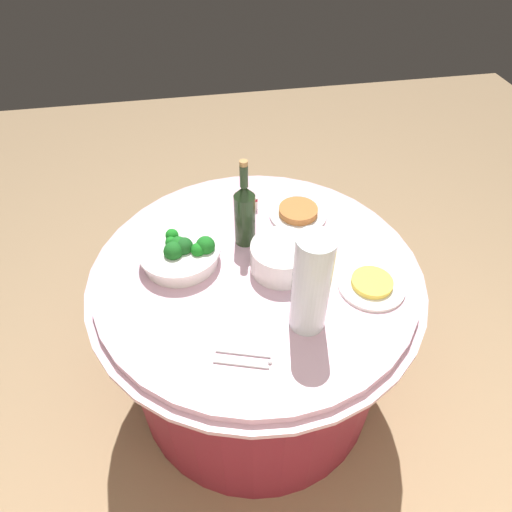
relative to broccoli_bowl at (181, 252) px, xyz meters
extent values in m
plane|color=#9E7F5B|center=(-0.25, 0.07, -0.78)|extent=(6.00, 6.00, 0.00)
cylinder|color=maroon|center=(-0.25, 0.07, -0.44)|extent=(1.01, 1.01, 0.69)
cylinder|color=#E0B2C6|center=(-0.25, 0.07, -0.08)|extent=(1.16, 1.16, 0.02)
cylinder|color=#E0B2C6|center=(-0.25, 0.07, -0.06)|extent=(1.10, 1.10, 0.03)
cylinder|color=white|center=(0.00, 0.00, -0.02)|extent=(0.26, 0.26, 0.05)
cylinder|color=white|center=(0.00, 0.00, 0.01)|extent=(0.28, 0.28, 0.01)
sphere|color=#19611E|center=(0.02, 0.02, 0.03)|extent=(0.07, 0.07, 0.07)
sphere|color=#197D1E|center=(0.03, -0.06, 0.03)|extent=(0.05, 0.05, 0.05)
sphere|color=#19551E|center=(-0.01, 0.01, 0.03)|extent=(0.06, 0.06, 0.06)
sphere|color=#19771E|center=(0.03, -0.03, 0.02)|extent=(0.04, 0.04, 0.04)
sphere|color=#19691E|center=(0.01, 0.00, 0.03)|extent=(0.06, 0.06, 0.06)
sphere|color=#197C1E|center=(-0.06, 0.03, 0.03)|extent=(0.05, 0.05, 0.05)
sphere|color=#196E1E|center=(-0.08, 0.02, 0.03)|extent=(0.07, 0.07, 0.07)
cylinder|color=white|center=(-0.33, 0.09, -0.04)|extent=(0.21, 0.21, 0.01)
cylinder|color=white|center=(-0.33, 0.09, -0.03)|extent=(0.21, 0.21, 0.01)
cylinder|color=white|center=(-0.33, 0.09, -0.02)|extent=(0.21, 0.21, 0.01)
cylinder|color=white|center=(-0.33, 0.09, -0.01)|extent=(0.21, 0.21, 0.01)
cylinder|color=white|center=(-0.33, 0.09, 0.00)|extent=(0.21, 0.21, 0.01)
cylinder|color=white|center=(-0.33, 0.09, 0.01)|extent=(0.21, 0.21, 0.01)
cylinder|color=white|center=(-0.33, 0.09, 0.02)|extent=(0.21, 0.21, 0.01)
cylinder|color=white|center=(-0.33, 0.09, 0.03)|extent=(0.21, 0.21, 0.01)
cylinder|color=white|center=(-0.33, 0.09, 0.04)|extent=(0.21, 0.21, 0.01)
cylinder|color=white|center=(-0.33, 0.09, 0.05)|extent=(0.21, 0.21, 0.01)
cylinder|color=#22371D|center=(-0.23, -0.07, 0.06)|extent=(0.07, 0.07, 0.20)
cone|color=#22371D|center=(-0.23, -0.07, 0.18)|extent=(0.07, 0.07, 0.04)
cylinder|color=#22371D|center=(-0.23, -0.07, 0.24)|extent=(0.03, 0.03, 0.08)
cylinder|color=#B2844C|center=(-0.23, -0.07, 0.29)|extent=(0.03, 0.03, 0.02)
cylinder|color=silver|center=(-0.36, 0.33, 0.13)|extent=(0.11, 0.11, 0.34)
sphere|color=#E5B26B|center=(-0.34, 0.33, 0.00)|extent=(0.06, 0.06, 0.06)
sphere|color=#E5B26B|center=(-0.37, 0.35, 0.00)|extent=(0.06, 0.06, 0.06)
sphere|color=#E5B26B|center=(-0.37, 0.31, 0.00)|extent=(0.06, 0.06, 0.06)
sphere|color=#72C64C|center=(-0.34, 0.34, 0.05)|extent=(0.06, 0.06, 0.06)
sphere|color=#72C64C|center=(-0.38, 0.34, 0.05)|extent=(0.06, 0.06, 0.06)
sphere|color=#72C64C|center=(-0.35, 0.31, 0.05)|extent=(0.06, 0.06, 0.06)
sphere|color=red|center=(-0.35, 0.35, 0.10)|extent=(0.06, 0.06, 0.06)
sphere|color=red|center=(-0.38, 0.33, 0.10)|extent=(0.06, 0.06, 0.06)
sphere|color=red|center=(-0.34, 0.31, 0.10)|extent=(0.06, 0.06, 0.06)
cylinder|color=silver|center=(-0.14, 0.45, -0.04)|extent=(0.15, 0.06, 0.01)
cylinder|color=silver|center=(-0.15, 0.41, -0.04)|extent=(0.15, 0.06, 0.01)
sphere|color=silver|center=(-0.22, 0.45, -0.04)|extent=(0.01, 0.01, 0.01)
cylinder|color=white|center=(-0.45, -0.17, -0.04)|extent=(0.22, 0.22, 0.01)
cylinder|color=#B77038|center=(-0.45, -0.17, -0.02)|extent=(0.15, 0.15, 0.03)
cylinder|color=white|center=(-0.60, 0.23, -0.04)|extent=(0.22, 0.22, 0.01)
cylinder|color=#F2D14C|center=(-0.60, 0.23, -0.02)|extent=(0.13, 0.13, 0.02)
cube|color=white|center=(-0.28, -0.24, -0.01)|extent=(0.05, 0.01, 0.05)
cube|color=maroon|center=(-0.28, -0.24, 0.00)|extent=(0.05, 0.01, 0.01)
camera|label=1|loc=(-0.06, 1.13, 1.06)|focal=31.52mm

